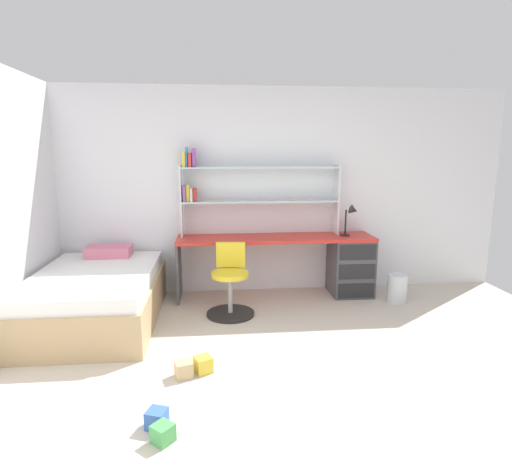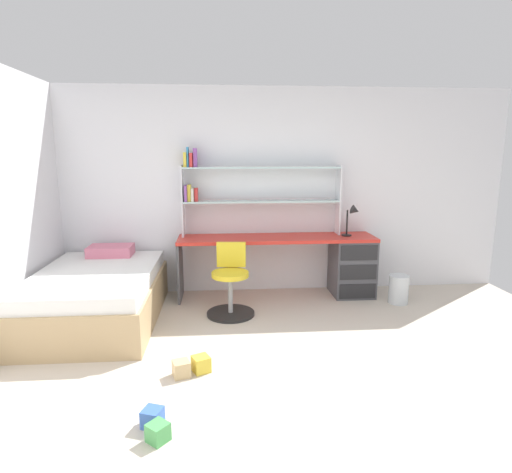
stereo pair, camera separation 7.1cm
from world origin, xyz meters
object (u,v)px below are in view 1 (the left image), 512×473
at_px(bookshelf_hutch, 243,186).
at_px(toy_block_yellow_1, 203,364).
at_px(swivel_chair, 230,287).
at_px(bed_platform, 96,297).
at_px(toy_block_green_2, 163,433).
at_px(desk, 328,261).
at_px(toy_block_blue_0, 157,419).
at_px(toy_block_natural_3, 184,369).
at_px(desk_lamp, 352,215).
at_px(waste_bin, 397,288).

bearing_deg(bookshelf_hutch, toy_block_yellow_1, -103.49).
bearing_deg(swivel_chair, bed_platform, -176.16).
bearing_deg(toy_block_green_2, desk, 56.73).
distance_m(bookshelf_hutch, toy_block_green_2, 3.12).
bearing_deg(toy_block_blue_0, toy_block_natural_3, 78.26).
bearing_deg(bed_platform, toy_block_blue_0, -65.26).
xyz_separation_m(desk, desk_lamp, (0.26, -0.04, 0.57)).
bearing_deg(toy_block_yellow_1, waste_bin, 32.49).
xyz_separation_m(desk, toy_block_natural_3, (-1.64, -1.85, -0.37)).
xyz_separation_m(bookshelf_hutch, desk_lamp, (1.29, -0.18, -0.34)).
xyz_separation_m(bookshelf_hutch, swivel_chair, (-0.19, -0.69, -1.04)).
bearing_deg(desk, toy_block_yellow_1, -129.92).
bearing_deg(toy_block_yellow_1, toy_block_green_2, -105.12).
height_order(desk, toy_block_green_2, desk).
height_order(toy_block_blue_0, toy_block_yellow_1, toy_block_yellow_1).
relative_size(swivel_chair, toy_block_yellow_1, 6.01).
distance_m(toy_block_green_2, toy_block_natural_3, 0.77).
distance_m(desk_lamp, swivel_chair, 1.72).
bearing_deg(bed_platform, bookshelf_hutch, 26.20).
distance_m(desk, toy_block_yellow_1, 2.35).
distance_m(bookshelf_hutch, toy_block_blue_0, 3.00).
bearing_deg(swivel_chair, desk, 23.98).
bearing_deg(toy_block_natural_3, toy_block_green_2, -95.38).
distance_m(toy_block_yellow_1, toy_block_green_2, 0.86).
distance_m(bed_platform, toy_block_natural_3, 1.56).
bearing_deg(swivel_chair, waste_bin, 5.45).
xyz_separation_m(bed_platform, waste_bin, (3.36, 0.28, -0.11)).
relative_size(bookshelf_hutch, toy_block_green_2, 16.42).
bearing_deg(toy_block_blue_0, desk_lamp, 50.00).
distance_m(bookshelf_hutch, toy_block_natural_3, 2.44).
distance_m(bookshelf_hutch, swivel_chair, 1.26).
xyz_separation_m(bookshelf_hutch, toy_block_yellow_1, (-0.46, -1.92, -1.28)).
xyz_separation_m(bed_platform, toy_block_yellow_1, (1.12, -1.14, -0.21)).
height_order(desk_lamp, swivel_chair, desk_lamp).
bearing_deg(desk_lamp, toy_block_blue_0, -130.00).
xyz_separation_m(bookshelf_hutch, waste_bin, (1.78, -0.50, -1.17)).
xyz_separation_m(desk, bed_platform, (-2.61, -0.64, -0.16)).
bearing_deg(bed_platform, desk_lamp, 11.73).
xyz_separation_m(swivel_chair, toy_block_yellow_1, (-0.27, -1.24, -0.24)).
distance_m(swivel_chair, toy_block_green_2, 2.14).
bearing_deg(toy_block_natural_3, swivel_chair, 72.11).
relative_size(desk_lamp, toy_block_yellow_1, 2.98).
xyz_separation_m(swivel_chair, toy_block_blue_0, (-0.55, -1.92, -0.24)).
bearing_deg(bookshelf_hutch, toy_block_natural_3, -107.16).
xyz_separation_m(desk_lamp, swivel_chair, (-1.48, -0.50, -0.70)).
relative_size(swivel_chair, toy_block_blue_0, 6.44).
relative_size(desk, bookshelf_hutch, 1.24).
xyz_separation_m(bookshelf_hutch, toy_block_green_2, (-0.69, -2.76, -1.28)).
bearing_deg(bookshelf_hutch, toy_block_blue_0, -105.90).
relative_size(bookshelf_hutch, swivel_chair, 2.47).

